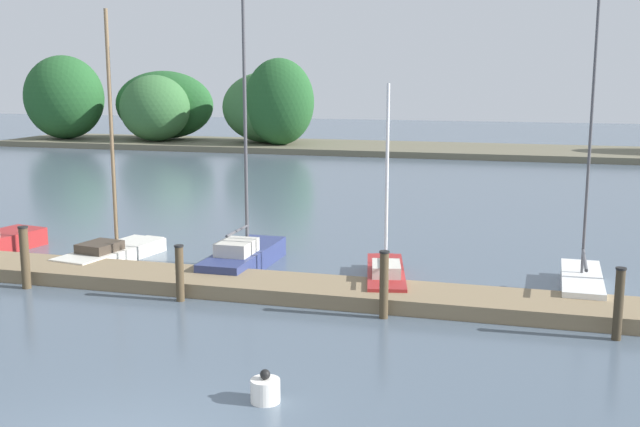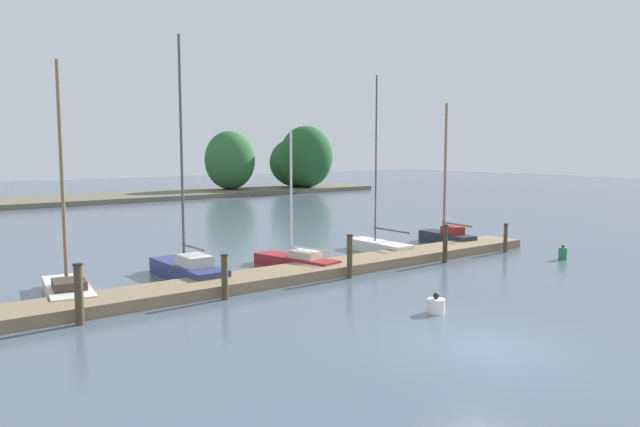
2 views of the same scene
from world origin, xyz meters
name	(u,v)px [view 1 (image 1 of 2)]	position (x,y,z in m)	size (l,w,h in m)	color
dock_pier	(298,289)	(0.00, 8.66, 0.17)	(25.25, 1.80, 0.35)	#847051
far_shore	(418,112)	(-2.25, 43.28, 2.73)	(65.74, 8.78, 6.64)	#66604C
sailboat_1	(113,248)	(-6.17, 10.66, 0.36)	(1.80, 3.98, 7.06)	silver
sailboat_2	(245,254)	(-2.20, 10.84, 0.41)	(1.17, 4.21, 8.24)	navy
sailboat_3	(386,274)	(1.87, 10.16, 0.30)	(1.64, 3.89, 5.07)	maroon
sailboat_4	(582,280)	(6.63, 10.78, 0.33)	(1.02, 3.72, 7.51)	white
mooring_piling_1	(25,257)	(-6.75, 7.48, 0.80)	(0.25, 0.25, 1.58)	#4C3D28
mooring_piling_2	(180,273)	(-2.55, 7.51, 0.68)	(0.22, 0.22, 1.36)	#4C3D28
mooring_piling_3	(384,285)	(2.33, 7.53, 0.76)	(0.23, 0.23, 1.52)	#4C3D28
mooring_piling_4	(619,304)	(7.14, 7.41, 0.76)	(0.21, 0.21, 1.50)	#3D3323
channel_buoy_0	(265,390)	(1.30, 2.69, 0.21)	(0.49, 0.49, 0.56)	white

